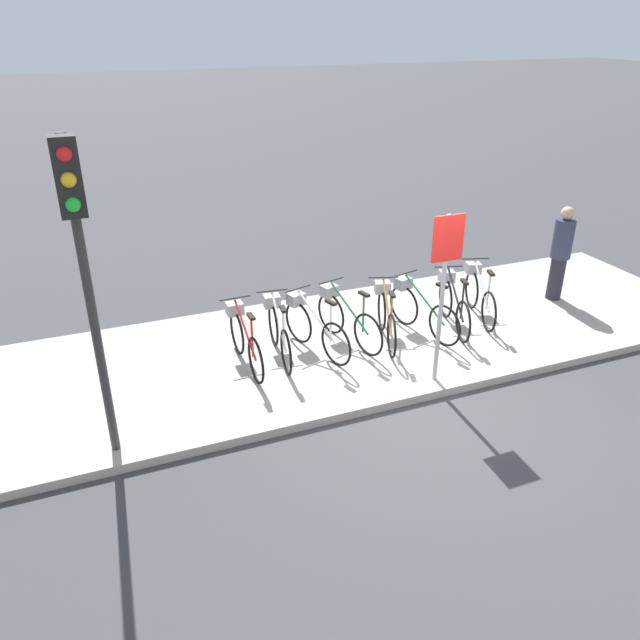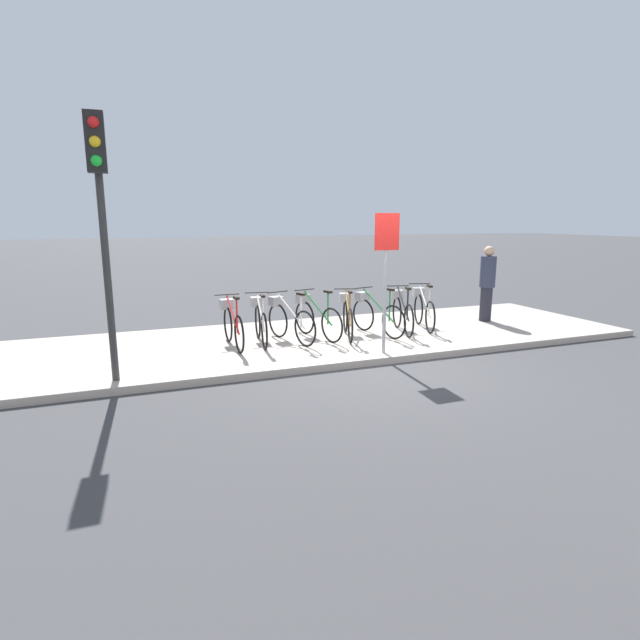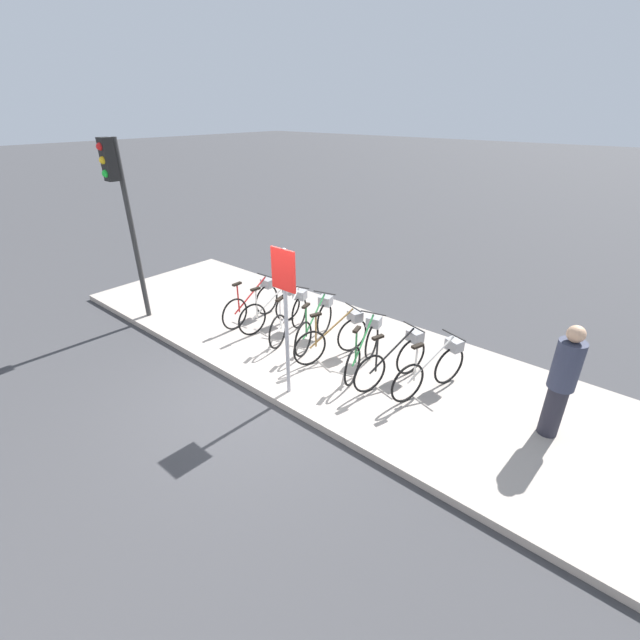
{
  "view_description": "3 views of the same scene",
  "coord_description": "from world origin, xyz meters",
  "px_view_note": "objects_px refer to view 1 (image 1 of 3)",
  "views": [
    {
      "loc": [
        -3.9,
        -6.02,
        4.66
      ],
      "look_at": [
        -0.91,
        1.43,
        0.75
      ],
      "focal_mm": 35.0,
      "sensor_mm": 36.0,
      "label": 1
    },
    {
      "loc": [
        -3.63,
        -7.05,
        2.38
      ],
      "look_at": [
        -0.42,
        1.32,
        0.56
      ],
      "focal_mm": 28.0,
      "sensor_mm": 36.0,
      "label": 2
    },
    {
      "loc": [
        4.34,
        -3.68,
        4.2
      ],
      "look_at": [
        0.4,
        1.02,
        1.13
      ],
      "focal_mm": 24.0,
      "sensor_mm": 36.0,
      "label": 3
    }
  ],
  "objects_px": {
    "parked_bicycle_6": "(453,301)",
    "sign_post": "(445,272)",
    "parked_bicycle_3": "(345,316)",
    "parked_bicycle_5": "(420,307)",
    "parked_bicycle_4": "(386,314)",
    "parked_bicycle_1": "(278,329)",
    "parked_bicycle_7": "(479,292)",
    "pedestrian": "(561,251)",
    "parked_bicycle_0": "(244,337)",
    "traffic_light": "(79,241)",
    "parked_bicycle_2": "(313,325)"
  },
  "relations": [
    {
      "from": "parked_bicycle_6",
      "to": "sign_post",
      "type": "relative_size",
      "value": 0.65
    },
    {
      "from": "sign_post",
      "to": "parked_bicycle_3",
      "type": "bearing_deg",
      "value": 114.84
    },
    {
      "from": "parked_bicycle_5",
      "to": "parked_bicycle_4",
      "type": "bearing_deg",
      "value": -178.15
    },
    {
      "from": "parked_bicycle_1",
      "to": "sign_post",
      "type": "bearing_deg",
      "value": -39.34
    },
    {
      "from": "parked_bicycle_4",
      "to": "parked_bicycle_6",
      "type": "bearing_deg",
      "value": 0.77
    },
    {
      "from": "parked_bicycle_4",
      "to": "parked_bicycle_7",
      "type": "height_order",
      "value": "same"
    },
    {
      "from": "pedestrian",
      "to": "sign_post",
      "type": "distance_m",
      "value": 3.86
    },
    {
      "from": "parked_bicycle_6",
      "to": "parked_bicycle_3",
      "type": "bearing_deg",
      "value": 175.08
    },
    {
      "from": "parked_bicycle_0",
      "to": "parked_bicycle_5",
      "type": "relative_size",
      "value": 1.02
    },
    {
      "from": "parked_bicycle_6",
      "to": "pedestrian",
      "type": "relative_size",
      "value": 0.91
    },
    {
      "from": "parked_bicycle_4",
      "to": "traffic_light",
      "type": "xyz_separation_m",
      "value": [
        -4.18,
        -1.39,
        2.15
      ]
    },
    {
      "from": "parked_bicycle_1",
      "to": "sign_post",
      "type": "xyz_separation_m",
      "value": [
        1.8,
        -1.47,
        1.17
      ]
    },
    {
      "from": "parked_bicycle_2",
      "to": "parked_bicycle_3",
      "type": "bearing_deg",
      "value": 9.62
    },
    {
      "from": "parked_bicycle_4",
      "to": "parked_bicycle_2",
      "type": "bearing_deg",
      "value": 176.29
    },
    {
      "from": "parked_bicycle_4",
      "to": "sign_post",
      "type": "distance_m",
      "value": 1.78
    },
    {
      "from": "pedestrian",
      "to": "sign_post",
      "type": "bearing_deg",
      "value": -154.75
    },
    {
      "from": "parked_bicycle_3",
      "to": "sign_post",
      "type": "xyz_separation_m",
      "value": [
        0.7,
        -1.51,
        1.17
      ]
    },
    {
      "from": "parked_bicycle_1",
      "to": "traffic_light",
      "type": "height_order",
      "value": "traffic_light"
    },
    {
      "from": "parked_bicycle_3",
      "to": "pedestrian",
      "type": "distance_m",
      "value": 4.16
    },
    {
      "from": "parked_bicycle_5",
      "to": "sign_post",
      "type": "relative_size",
      "value": 0.65
    },
    {
      "from": "parked_bicycle_2",
      "to": "parked_bicycle_6",
      "type": "bearing_deg",
      "value": -1.44
    },
    {
      "from": "parked_bicycle_6",
      "to": "parked_bicycle_7",
      "type": "bearing_deg",
      "value": 14.07
    },
    {
      "from": "parked_bicycle_5",
      "to": "sign_post",
      "type": "bearing_deg",
      "value": -110.77
    },
    {
      "from": "traffic_light",
      "to": "sign_post",
      "type": "relative_size",
      "value": 1.53
    },
    {
      "from": "parked_bicycle_1",
      "to": "parked_bicycle_3",
      "type": "bearing_deg",
      "value": 2.12
    },
    {
      "from": "parked_bicycle_1",
      "to": "parked_bicycle_6",
      "type": "relative_size",
      "value": 1.03
    },
    {
      "from": "pedestrian",
      "to": "sign_post",
      "type": "relative_size",
      "value": 0.71
    },
    {
      "from": "parked_bicycle_3",
      "to": "parked_bicycle_5",
      "type": "relative_size",
      "value": 1.0
    },
    {
      "from": "parked_bicycle_2",
      "to": "parked_bicycle_1",
      "type": "bearing_deg",
      "value": 173.87
    },
    {
      "from": "traffic_light",
      "to": "sign_post",
      "type": "bearing_deg",
      "value": 0.67
    },
    {
      "from": "parked_bicycle_1",
      "to": "parked_bicycle_6",
      "type": "distance_m",
      "value": 2.92
    },
    {
      "from": "parked_bicycle_2",
      "to": "parked_bicycle_5",
      "type": "relative_size",
      "value": 0.99
    },
    {
      "from": "parked_bicycle_5",
      "to": "sign_post",
      "type": "distance_m",
      "value": 1.87
    },
    {
      "from": "parked_bicycle_5",
      "to": "traffic_light",
      "type": "distance_m",
      "value": 5.43
    },
    {
      "from": "parked_bicycle_0",
      "to": "parked_bicycle_6",
      "type": "relative_size",
      "value": 1.03
    },
    {
      "from": "parked_bicycle_2",
      "to": "traffic_light",
      "type": "height_order",
      "value": "traffic_light"
    },
    {
      "from": "parked_bicycle_1",
      "to": "parked_bicycle_5",
      "type": "xyz_separation_m",
      "value": [
        2.31,
        -0.11,
        0.0
      ]
    },
    {
      "from": "parked_bicycle_3",
      "to": "pedestrian",
      "type": "xyz_separation_m",
      "value": [
        4.13,
        0.11,
        0.45
      ]
    },
    {
      "from": "parked_bicycle_4",
      "to": "parked_bicycle_7",
      "type": "xyz_separation_m",
      "value": [
        1.82,
        0.17,
        0.0
      ]
    },
    {
      "from": "traffic_light",
      "to": "parked_bicycle_2",
      "type": "bearing_deg",
      "value": 26.01
    },
    {
      "from": "parked_bicycle_1",
      "to": "parked_bicycle_2",
      "type": "bearing_deg",
      "value": -6.13
    },
    {
      "from": "parked_bicycle_6",
      "to": "traffic_light",
      "type": "bearing_deg",
      "value": -165.4
    },
    {
      "from": "parked_bicycle_4",
      "to": "parked_bicycle_7",
      "type": "distance_m",
      "value": 1.82
    },
    {
      "from": "parked_bicycle_0",
      "to": "parked_bicycle_4",
      "type": "relative_size",
      "value": 1.04
    },
    {
      "from": "parked_bicycle_1",
      "to": "sign_post",
      "type": "distance_m",
      "value": 2.6
    },
    {
      "from": "parked_bicycle_1",
      "to": "parked_bicycle_4",
      "type": "relative_size",
      "value": 1.04
    },
    {
      "from": "parked_bicycle_1",
      "to": "parked_bicycle_2",
      "type": "distance_m",
      "value": 0.53
    },
    {
      "from": "sign_post",
      "to": "parked_bicycle_7",
      "type": "bearing_deg",
      "value": 41.15
    },
    {
      "from": "parked_bicycle_1",
      "to": "parked_bicycle_3",
      "type": "xyz_separation_m",
      "value": [
        1.1,
        0.04,
        0.0
      ]
    },
    {
      "from": "pedestrian",
      "to": "sign_post",
      "type": "xyz_separation_m",
      "value": [
        -3.43,
        -1.62,
        0.72
      ]
    }
  ]
}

